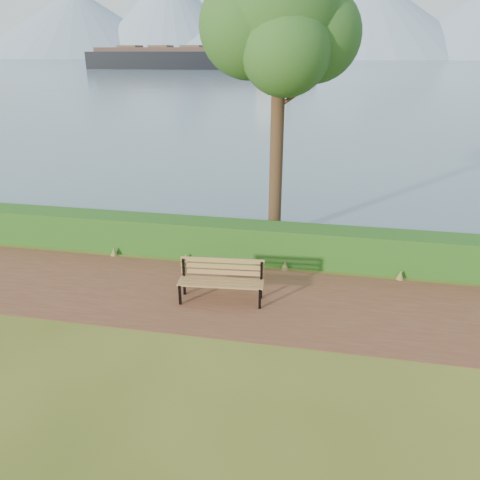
# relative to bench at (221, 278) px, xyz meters

# --- Properties ---
(ground) EXTENTS (140.00, 140.00, 0.00)m
(ground) POSITION_rel_bench_xyz_m (-0.33, -0.20, -0.56)
(ground) COLOR #4A5518
(ground) RESTS_ON ground
(path) EXTENTS (40.00, 3.40, 0.01)m
(path) POSITION_rel_bench_xyz_m (-0.33, 0.10, -0.55)
(path) COLOR brown
(path) RESTS_ON ground
(hedge) EXTENTS (32.00, 0.85, 1.00)m
(hedge) POSITION_rel_bench_xyz_m (-0.33, 2.40, -0.06)
(hedge) COLOR #1D4E16
(hedge) RESTS_ON ground
(water) EXTENTS (700.00, 510.00, 0.00)m
(water) POSITION_rel_bench_xyz_m (-0.33, 259.80, -0.55)
(water) COLOR #496375
(water) RESTS_ON ground
(mountains) EXTENTS (585.00, 190.00, 70.00)m
(mountains) POSITION_rel_bench_xyz_m (-9.51, 405.85, 27.14)
(mountains) COLOR #7F94AA
(mountains) RESTS_ON ground
(bench) EXTENTS (1.97, 0.74, 0.97)m
(bench) POSITION_rel_bench_xyz_m (0.00, 0.00, 0.00)
(bench) COLOR black
(bench) RESTS_ON ground
(tree) EXTENTS (4.23, 3.48, 8.20)m
(tree) POSITION_rel_bench_xyz_m (0.69, 4.05, 5.54)
(tree) COLOR #361F16
(tree) RESTS_ON ground
(cargo_ship) EXTENTS (73.01, 11.49, 22.16)m
(cargo_ship) POSITION_rel_bench_xyz_m (-37.97, 143.63, 2.75)
(cargo_ship) COLOR black
(cargo_ship) RESTS_ON ground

